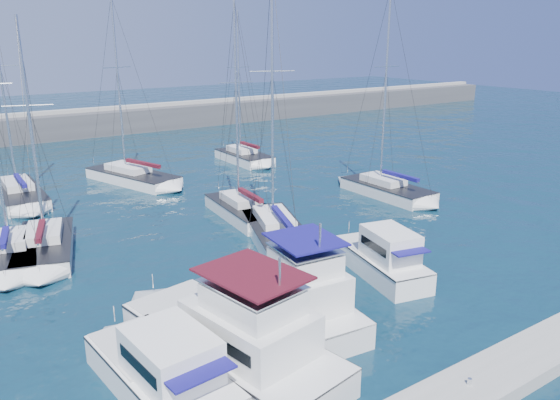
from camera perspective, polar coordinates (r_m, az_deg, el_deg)
ground at (r=28.67m, az=1.16°, el=-9.06°), size 220.00×220.00×0.00m
breakwater at (r=75.41m, az=-22.46°, el=6.82°), size 160.00×6.00×4.45m
dock at (r=21.75m, az=19.08°, el=-18.40°), size 40.00×2.20×0.60m
dock_cleat_centre at (r=21.51m, az=19.20°, el=-17.47°), size 0.16×0.16×0.25m
motor_yacht_port_outer at (r=20.84m, az=-11.99°, el=-17.32°), size 3.56×7.44×3.20m
motor_yacht_port_inner at (r=22.05m, az=-4.51°, el=-14.31°), size 5.54×10.76×4.69m
motor_yacht_stbd_inner at (r=25.06m, az=1.60°, el=-10.20°), size 4.30×8.39×4.69m
motor_yacht_stbd_outer at (r=30.03m, az=10.75°, el=-6.15°), size 3.78×6.95×3.20m
sailboat_mid_a at (r=35.01m, az=-26.45°, el=-5.00°), size 4.41×7.48×16.10m
sailboat_mid_b at (r=35.37m, az=-23.35°, el=-4.45°), size 5.03×8.45×13.95m
sailboat_mid_c at (r=39.17m, az=-3.90°, el=-1.01°), size 3.67×7.82×15.13m
sailboat_mid_d at (r=34.93m, az=-0.42°, el=-3.23°), size 6.14×9.79×16.80m
sailboat_mid_e at (r=45.11m, az=11.10°, el=1.12°), size 3.17×8.13×16.40m
sailboat_back_a at (r=47.71m, az=-25.58°, el=0.60°), size 3.15×9.16×16.59m
sailboat_back_b at (r=50.05m, az=-15.16°, el=2.37°), size 6.05×10.03×15.93m
sailboat_back_c at (r=56.44m, az=-3.80°, el=4.54°), size 3.14×7.19×15.21m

